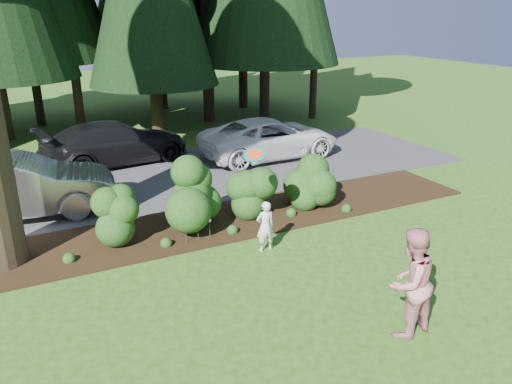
% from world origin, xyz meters
% --- Properties ---
extents(ground, '(80.00, 80.00, 0.00)m').
position_xyz_m(ground, '(0.00, 0.00, 0.00)').
color(ground, '#2C4D16').
rests_on(ground, ground).
extents(mulch_bed, '(16.00, 2.50, 0.05)m').
position_xyz_m(mulch_bed, '(0.00, 3.25, 0.03)').
color(mulch_bed, black).
rests_on(mulch_bed, ground).
extents(driveway, '(22.00, 6.00, 0.03)m').
position_xyz_m(driveway, '(0.00, 7.50, 0.01)').
color(driveway, '#38383A').
rests_on(driveway, ground).
extents(shrub_row, '(6.53, 1.60, 1.61)m').
position_xyz_m(shrub_row, '(0.77, 3.14, 0.81)').
color(shrub_row, '#184214').
rests_on(shrub_row, ground).
extents(lily_cluster, '(0.69, 0.09, 0.57)m').
position_xyz_m(lily_cluster, '(-0.30, 2.40, 0.50)').
color(lily_cluster, '#184214').
rests_on(lily_cluster, ground).
extents(car_silver_wagon, '(5.26, 2.39, 1.67)m').
position_xyz_m(car_silver_wagon, '(-4.04, 6.01, 0.87)').
color(car_silver_wagon, '#B4B4B9').
rests_on(car_silver_wagon, driveway).
extents(car_white_suv, '(5.32, 2.57, 1.46)m').
position_xyz_m(car_white_suv, '(4.66, 8.05, 0.76)').
color(car_white_suv, white).
rests_on(car_white_suv, driveway).
extents(car_dark_suv, '(5.46, 2.84, 1.51)m').
position_xyz_m(car_dark_suv, '(-0.66, 9.80, 0.79)').
color(car_dark_suv, black).
rests_on(car_dark_suv, driveway).
extents(child, '(0.46, 0.31, 1.21)m').
position_xyz_m(child, '(0.95, 1.33, 0.60)').
color(child, silver).
rests_on(child, ground).
extents(adult, '(1.05, 0.88, 1.95)m').
position_xyz_m(adult, '(1.65, -2.52, 0.98)').
color(adult, red).
rests_on(adult, ground).
extents(frisbee, '(0.54, 0.51, 0.26)m').
position_xyz_m(frisbee, '(0.86, 1.69, 2.22)').
color(frisbee, '#177A80').
rests_on(frisbee, ground).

